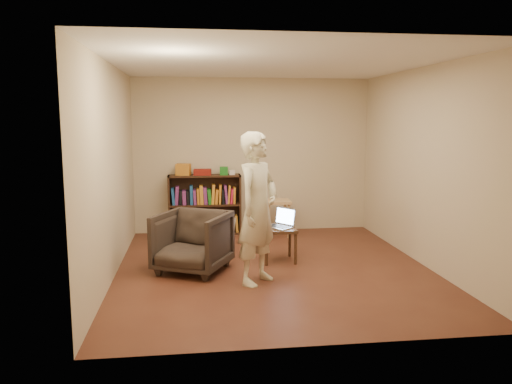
{
  "coord_description": "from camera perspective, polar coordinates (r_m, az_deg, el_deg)",
  "views": [
    {
      "loc": [
        -1.02,
        -6.18,
        1.93
      ],
      "look_at": [
        -0.18,
        0.35,
        0.96
      ],
      "focal_mm": 35.0,
      "sensor_mm": 36.0,
      "label": 1
    }
  ],
  "objects": [
    {
      "name": "box_yellow",
      "position": [
        8.32,
        -8.31,
        2.56
      ],
      "size": [
        0.26,
        0.21,
        0.19
      ],
      "primitive_type": "cube",
      "rotation": [
        0.0,
        0.0,
        -0.21
      ],
      "color": "#BF7521",
      "rests_on": "bookshelf"
    },
    {
      "name": "floor",
      "position": [
        6.56,
        2.01,
        -8.71
      ],
      "size": [
        4.5,
        4.5,
        0.0
      ],
      "primitive_type": "plane",
      "color": "#451F16",
      "rests_on": "ground"
    },
    {
      "name": "ceiling",
      "position": [
        6.3,
        2.14,
        14.51
      ],
      "size": [
        4.5,
        4.5,
        0.0
      ],
      "primitive_type": "plane",
      "color": "white",
      "rests_on": "wall_back"
    },
    {
      "name": "stool",
      "position": [
        8.19,
        2.45,
        -1.75
      ],
      "size": [
        0.42,
        0.42,
        0.6
      ],
      "color": "tan",
      "rests_on": "floor"
    },
    {
      "name": "laptop",
      "position": [
        6.82,
        2.9,
        -3.53
      ],
      "size": [
        0.44,
        0.45,
        0.26
      ],
      "rotation": [
        0.0,
        0.0,
        -0.91
      ],
      "color": "#ACACB1",
      "rests_on": "side_table"
    },
    {
      "name": "bookshelf",
      "position": [
        8.41,
        -5.86,
        -1.83
      ],
      "size": [
        1.2,
        0.3,
        1.0
      ],
      "color": "black",
      "rests_on": "floor"
    },
    {
      "name": "side_table",
      "position": [
        6.8,
        2.6,
        -4.76
      ],
      "size": [
        0.45,
        0.45,
        0.46
      ],
      "color": "black",
      "rests_on": "floor"
    },
    {
      "name": "box_white",
      "position": [
        8.32,
        -2.77,
        2.25
      ],
      "size": [
        0.09,
        0.09,
        0.07
      ],
      "primitive_type": "cube",
      "rotation": [
        0.0,
        0.0,
        -0.01
      ],
      "color": "beige",
      "rests_on": "bookshelf"
    },
    {
      "name": "wall_right",
      "position": [
        6.91,
        18.69,
        2.74
      ],
      "size": [
        0.0,
        4.5,
        4.5
      ],
      "primitive_type": "plane",
      "rotation": [
        1.57,
        0.0,
        -1.57
      ],
      "color": "#BDA78F",
      "rests_on": "floor"
    },
    {
      "name": "person",
      "position": [
        5.8,
        0.2,
        -1.9
      ],
      "size": [
        0.75,
        0.77,
        1.78
      ],
      "primitive_type": "imported",
      "rotation": [
        0.0,
        0.0,
        0.86
      ],
      "color": "beige",
      "rests_on": "floor"
    },
    {
      "name": "armchair",
      "position": [
        6.39,
        -7.27,
        -5.66
      ],
      "size": [
        1.11,
        1.12,
        0.77
      ],
      "primitive_type": "imported",
      "rotation": [
        0.0,
        0.0,
        -0.46
      ],
      "color": "#2B241D",
      "rests_on": "floor"
    },
    {
      "name": "red_cloth",
      "position": [
        8.31,
        -6.13,
        2.28
      ],
      "size": [
        0.3,
        0.23,
        0.1
      ],
      "primitive_type": "cube",
      "rotation": [
        0.0,
        0.0,
        -0.07
      ],
      "color": "maroon",
      "rests_on": "bookshelf"
    },
    {
      "name": "wall_back",
      "position": [
        8.52,
        -0.4,
        4.18
      ],
      "size": [
        4.0,
        0.0,
        4.0
      ],
      "primitive_type": "plane",
      "rotation": [
        1.57,
        0.0,
        0.0
      ],
      "color": "#BDA78F",
      "rests_on": "floor"
    },
    {
      "name": "wall_left",
      "position": [
        6.29,
        -16.22,
        2.33
      ],
      "size": [
        0.0,
        4.5,
        4.5
      ],
      "primitive_type": "plane",
      "rotation": [
        1.57,
        0.0,
        1.57
      ],
      "color": "#BDA78F",
      "rests_on": "floor"
    },
    {
      "name": "box_green",
      "position": [
        8.3,
        -3.69,
        2.43
      ],
      "size": [
        0.14,
        0.14,
        0.13
      ],
      "primitive_type": "cube",
      "rotation": [
        0.0,
        0.0,
        -0.08
      ],
      "color": "#1C6C1D",
      "rests_on": "bookshelf"
    }
  ]
}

